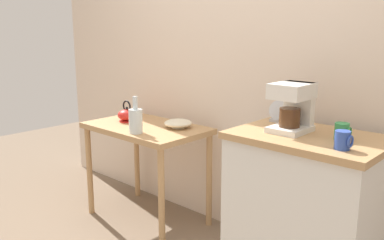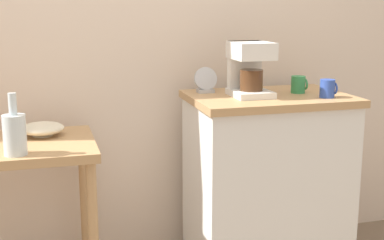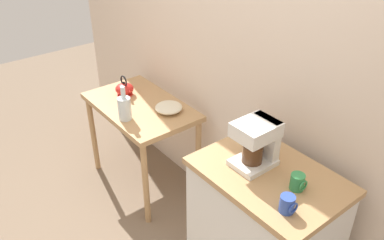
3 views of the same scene
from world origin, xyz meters
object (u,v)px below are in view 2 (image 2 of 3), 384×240
bowl_stoneware (42,129)px  mug_tall_green (299,85)px  glass_carafe_vase (15,133)px  mug_blue (328,88)px  table_clock (206,81)px  coffee_maker (249,67)px

bowl_stoneware → mug_tall_green: size_ratio=2.36×
bowl_stoneware → glass_carafe_vase: size_ratio=0.78×
glass_carafe_vase → mug_blue: 1.43m
bowl_stoneware → mug_blue: 1.35m
glass_carafe_vase → mug_blue: (1.42, 0.04, 0.12)m
bowl_stoneware → mug_tall_green: (1.24, -0.11, 0.17)m
table_clock → mug_blue: bearing=-29.6°
table_clock → glass_carafe_vase: bearing=-160.1°
bowl_stoneware → coffee_maker: coffee_maker is taller
coffee_maker → mug_tall_green: coffee_maker is taller
bowl_stoneware → coffee_maker: bearing=-6.8°
mug_tall_green → table_clock: 0.46m
table_clock → mug_tall_green: bearing=-16.8°
glass_carafe_vase → table_clock: 0.97m
glass_carafe_vase → coffee_maker: bearing=9.8°
mug_blue → table_clock: 0.59m
mug_tall_green → mug_blue: mug_blue is taller
coffee_maker → table_clock: 0.24m
coffee_maker → glass_carafe_vase: bearing=-170.2°
mug_tall_green → mug_blue: (0.07, -0.16, 0.00)m
mug_blue → table_clock: table_clock is taller
mug_blue → coffee_maker: bearing=156.2°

